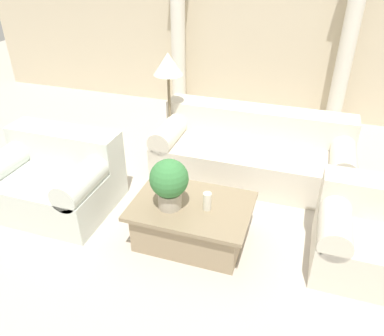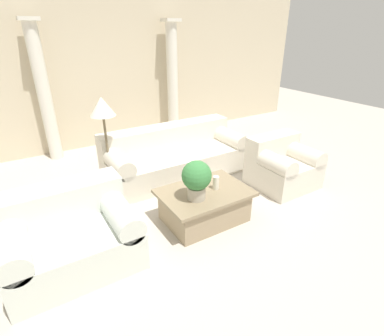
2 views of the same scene
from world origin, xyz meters
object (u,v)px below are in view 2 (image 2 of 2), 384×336
Objects in this scene: armchair at (282,164)px; sofa_long at (174,156)px; floor_lamp at (103,114)px; potted_plant at (197,178)px; coffee_table at (204,205)px; loveseat at (70,234)px.

sofa_long is at bearing 136.00° from armchair.
floor_lamp is 2.79m from armchair.
potted_plant is at bearing -170.96° from armchair.
floor_lamp reaches higher than coffee_table.
potted_plant is (-0.18, -0.09, 0.48)m from coffee_table.
loveseat is 1.78m from floor_lamp.
floor_lamp is (0.85, 1.31, 0.85)m from loveseat.
coffee_table is 2.30× the size of potted_plant.
loveseat is at bearing 171.61° from potted_plant.
floor_lamp is at bearing 152.18° from armchair.
floor_lamp is at bearing 111.01° from potted_plant.
floor_lamp is (-0.77, 1.43, 0.97)m from coffee_table.
potted_plant is 1.82m from armchair.
coffee_table is 1.60m from armchair.
coffee_table is 0.53m from potted_plant.
floor_lamp reaches higher than armchair.
loveseat is 1.41× the size of armchair.
potted_plant is (1.43, -0.21, 0.36)m from loveseat.
sofa_long is 4.77× the size of potted_plant.
coffee_table is (1.61, -0.12, -0.12)m from loveseat.
floor_lamp is at bearing 57.12° from loveseat.
loveseat is 1.49m from potted_plant.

